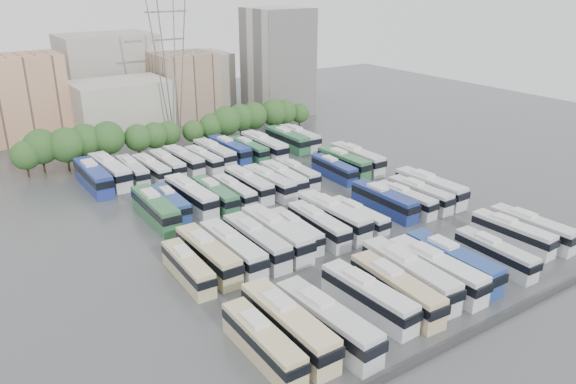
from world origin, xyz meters
TOP-DOWN VIEW (x-y plane):
  - ground at (0.00, 0.00)m, footprint 220.00×220.00m
  - parapet at (0.00, -33.00)m, footprint 56.00×0.50m
  - tree_line at (-1.82, 42.13)m, footprint 64.17×7.85m
  - city_buildings at (-7.46, 71.86)m, footprint 102.00×35.00m
  - apartment_tower at (34.00, 58.00)m, footprint 14.00×14.00m
  - electricity_pylon at (2.00, 50.00)m, footprint 9.00×6.91m
  - bus_r0_s0 at (-21.60, -24.21)m, footprint 2.74×11.80m
  - bus_r0_s1 at (-18.34, -23.63)m, footprint 3.05×13.53m
  - bus_r0_s2 at (-14.87, -25.25)m, footprint 3.50×13.48m
  - bus_r0_s4 at (-8.37, -23.96)m, footprint 3.24×12.51m
  - bus_r0_s5 at (-4.88, -24.50)m, footprint 3.45×12.97m
  - bus_r0_s6 at (-1.60, -23.24)m, footprint 3.68×13.78m
  - bus_r0_s7 at (1.81, -24.13)m, footprint 2.95×13.13m
  - bus_r0_s8 at (4.90, -23.86)m, footprint 2.99×13.04m
  - bus_r0_s10 at (11.34, -25.06)m, footprint 2.80×11.20m
  - bus_r0_s12 at (18.04, -22.72)m, footprint 3.04×11.55m
  - bus_r0_s13 at (21.39, -23.36)m, footprint 3.01×12.03m
  - bus_r1_s0 at (-21.27, -7.08)m, footprint 2.81×11.13m
  - bus_r1_s1 at (-18.10, -5.97)m, footprint 2.87×12.79m
  - bus_r1_s2 at (-14.94, -6.37)m, footprint 2.83×12.87m
  - bus_r1_s3 at (-11.37, -6.18)m, footprint 2.87×12.88m
  - bus_r1_s4 at (-8.17, -5.88)m, footprint 2.99×13.52m
  - bus_r1_s5 at (-5.15, -5.81)m, footprint 2.90×10.98m
  - bus_r1_s6 at (-1.69, -6.39)m, footprint 3.02×11.95m
  - bus_r1_s7 at (1.63, -5.53)m, footprint 3.18×13.36m
  - bus_r1_s8 at (4.85, -6.99)m, footprint 2.62×10.83m
  - bus_r1_s10 at (11.69, -5.03)m, footprint 2.74×12.20m
  - bus_r1_s11 at (14.97, -6.14)m, footprint 2.85×11.17m
  - bus_r1_s12 at (18.28, -6.08)m, footprint 2.86×11.66m
  - bus_r1_s13 at (21.37, -5.30)m, footprint 3.10×13.05m
  - bus_r2_s1 at (-18.01, 11.08)m, footprint 3.11×13.14m
  - bus_r2_s2 at (-14.97, 12.65)m, footprint 2.81×11.06m
  - bus_r2_s3 at (-11.52, 12.90)m, footprint 3.30×13.07m
  - bus_r2_s4 at (-8.22, 11.42)m, footprint 2.68×11.89m
  - bus_r2_s5 at (-4.87, 11.36)m, footprint 2.41×10.87m
  - bus_r2_s6 at (-1.54, 12.56)m, footprint 2.65×12.04m
  - bus_r2_s7 at (1.59, 11.31)m, footprint 3.16×12.16m
  - bus_r2_s8 at (4.74, 11.78)m, footprint 3.19×12.02m
  - bus_r2_s9 at (8.24, 12.77)m, footprint 2.65×10.98m
  - bus_r2_s11 at (14.99, 11.10)m, footprint 2.89×11.12m
  - bus_r2_s12 at (18.36, 12.57)m, footprint 2.87×12.33m
  - bus_r2_s13 at (21.67, 12.77)m, footprint 2.96×12.91m
  - bus_r3_s0 at (-21.47, 29.70)m, footprint 3.00×13.59m
  - bus_r3_s1 at (-18.23, 31.06)m, footprint 3.53×13.71m
  - bus_r3_s2 at (-14.71, 29.90)m, footprint 2.70×11.51m
  - bus_r3_s3 at (-11.65, 28.79)m, footprint 3.02×11.59m
  - bus_r3_s4 at (-8.34, 29.77)m, footprint 2.64×11.47m
  - bus_r3_s5 at (-4.95, 30.15)m, footprint 3.18×11.96m
  - bus_r3_s6 at (-1.54, 28.91)m, footprint 2.92×11.07m
  - bus_r3_s7 at (1.48, 30.41)m, footprint 3.11×12.47m
  - bus_r3_s8 at (5.00, 31.00)m, footprint 3.13×12.58m
  - bus_r3_s9 at (8.38, 29.45)m, footprint 2.81×11.54m
  - bus_r3_s10 at (11.57, 28.86)m, footprint 2.95×13.39m
  - bus_r3_s12 at (18.11, 30.38)m, footprint 2.81×12.75m
  - bus_r3_s13 at (21.31, 30.61)m, footprint 3.00×12.29m

SIDE VIEW (x-z plane):
  - ground at x=0.00m, z-range 0.00..0.00m
  - parapet at x=0.00m, z-range 0.00..0.50m
  - bus_r1_s8 at x=4.85m, z-range -0.03..3.35m
  - bus_r2_s5 at x=-4.87m, z-range -0.03..3.38m
  - bus_r1_s5 at x=-5.15m, z-range -0.03..3.38m
  - bus_r2_s9 at x=8.24m, z-range -0.03..3.40m
  - bus_r3_s6 at x=-1.54m, z-range -0.03..3.41m
  - bus_r2_s2 at x=-14.97m, z-range -0.03..3.41m
  - bus_r2_s11 at x=14.99m, z-range -0.03..3.43m
  - bus_r1_s0 at x=-21.27m, z-range -0.03..3.43m
  - bus_r1_s11 at x=14.97m, z-range -0.03..3.45m
  - bus_r0_s10 at x=11.34m, z-range -0.03..3.46m
  - bus_r3_s4 at x=-8.34m, z-range -0.03..3.56m
  - bus_r0_s12 at x=18.04m, z-range -0.03..3.56m
  - bus_r3_s2 at x=-14.71m, z-range -0.03..3.57m
  - bus_r3_s9 at x=8.38m, z-range -0.03..3.57m
  - bus_r3_s3 at x=-11.65m, z-range -0.03..3.57m
  - bus_r1_s12 at x=18.28m, z-range -0.03..3.60m
  - bus_r0_s0 at x=-21.60m, z-range -0.03..3.66m
  - bus_r3_s5 at x=-4.95m, z-range -0.03..3.68m
  - bus_r1_s6 at x=-1.69m, z-range -0.03..3.69m
  - bus_r2_s4 at x=-8.22m, z-range -0.03..3.69m
  - bus_r2_s8 at x=4.74m, z-range -0.03..3.70m
  - bus_r0_s13 at x=21.39m, z-range -0.03..3.71m
  - bus_r2_s6 at x=-1.54m, z-range -0.03..3.74m
  - bus_r2_s7 at x=1.59m, z-range -0.03..3.75m
  - bus_r1_s10 at x=11.69m, z-range -0.03..3.79m
  - bus_r3_s13 at x=21.31m, z-range -0.03..3.80m
  - bus_r2_s12 at x=18.36m, z-range -0.03..3.82m
  - bus_r3_s7 at x=1.48m, z-range -0.04..3.85m
  - bus_r0_s4 at x=-8.37m, z-range -0.04..3.86m
  - bus_r3_s8 at x=5.00m, z-range -0.04..3.89m
  - bus_r3_s12 at x=18.11m, z-range -0.04..3.96m
  - bus_r1_s1 at x=-18.10m, z-range -0.04..3.97m
  - bus_r0_s5 at x=-4.88m, z-range -0.04..3.99m
  - bus_r1_s3 at x=-11.37m, z-range -0.04..4.00m
  - bus_r1_s2 at x=-14.94m, z-range -0.04..4.00m
  - bus_r2_s13 at x=21.67m, z-range -0.04..4.01m
  - bus_r2_s3 at x=-11.52m, z-range -0.04..4.03m
  - bus_r1_s13 at x=21.37m, z-range -0.04..4.04m
  - bus_r0_s8 at x=4.90m, z-range -0.04..4.04m
  - bus_r2_s1 at x=-18.01m, z-range -0.04..4.07m
  - bus_r0_s7 at x=1.81m, z-range -0.04..4.08m
  - bus_r1_s7 at x=1.63m, z-range -0.04..4.14m
  - bus_r0_s2 at x=-14.87m, z-range -0.04..4.15m
  - bus_r3_s10 at x=11.57m, z-range -0.04..4.16m
  - bus_r0_s1 at x=-18.34m, z-range -0.04..4.20m
  - bus_r1_s4 at x=-8.17m, z-range -0.04..4.20m
  - bus_r3_s0 at x=-21.47m, z-range -0.04..4.22m
  - bus_r3_s1 at x=-18.23m, z-range -0.04..4.23m
  - bus_r0_s6 at x=-1.60m, z-range -0.04..4.24m
  - tree_line at x=-1.82m, z-range 0.43..8.49m
  - city_buildings at x=-7.46m, z-range -2.13..17.87m
  - apartment_tower at x=34.00m, z-range 0.00..26.00m
  - electricity_pylon at x=2.00m, z-range 1.75..35.57m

